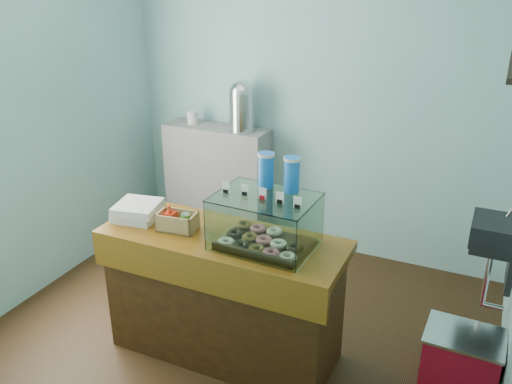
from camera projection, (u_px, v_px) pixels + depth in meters
The scene contains 9 objects.
ground at pixel (241, 330), 4.01m from camera, with size 3.50×3.50×0.00m, color black.
room_shell at pixel (243, 103), 3.34m from camera, with size 3.54×3.04×2.82m.
counter at pixel (224, 295), 3.62m from camera, with size 1.60×0.60×0.90m.
back_shelf at pixel (218, 182), 5.24m from camera, with size 1.00×0.32×1.10m, color gray.
display_case at pixel (267, 218), 3.29m from camera, with size 0.61×0.46×0.55m.
condiment_crate at pixel (177, 221), 3.51m from camera, with size 0.27×0.18×0.17m.
pastry_boxes at pixel (138, 211), 3.67m from camera, with size 0.33×0.33×0.11m.
coffee_urn at pixel (242, 105), 4.82m from camera, with size 0.25×0.25×0.46m.
red_cooler at pixel (461, 361), 3.39m from camera, with size 0.48×0.37×0.41m.
Camera 1 is at (1.48, -2.94, 2.50)m, focal length 38.00 mm.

